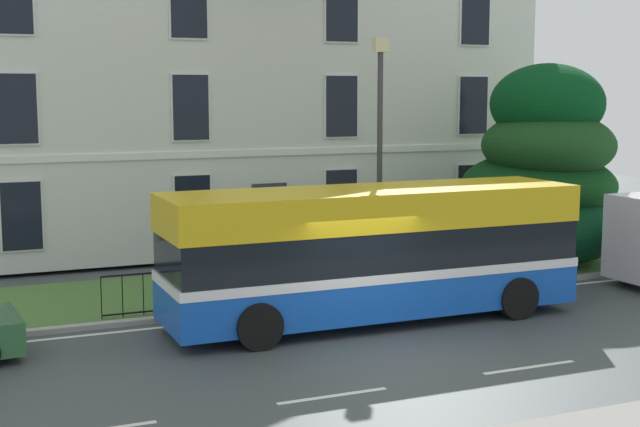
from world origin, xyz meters
TOP-DOWN VIEW (x-y plane):
  - ground_plane at (0.00, 0.82)m, footprint 60.00×56.00m
  - georgian_townhouse at (1.20, 15.20)m, footprint 19.48×10.08m
  - iron_verge_railing at (1.20, 4.40)m, footprint 12.05×0.04m
  - evergreen_tree at (8.37, 6.42)m, footprint 4.88×5.00m
  - single_decker_bus at (0.83, 2.40)m, footprint 9.39×2.63m
  - street_lamp_post at (2.25, 4.93)m, footprint 0.36×0.24m
  - litter_bin at (4.17, 4.79)m, footprint 0.55×0.55m

SIDE VIEW (x-z plane):
  - ground_plane at x=0.00m, z-range -0.11..0.07m
  - iron_verge_railing at x=1.20m, z-range 0.14..1.11m
  - litter_bin at x=4.17m, z-range 0.12..1.25m
  - single_decker_bus at x=0.83m, z-range 0.08..3.05m
  - evergreen_tree at x=8.37m, z-range -0.39..5.49m
  - street_lamp_post at x=2.25m, z-range 0.60..6.89m
  - georgian_townhouse at x=1.20m, z-range 0.14..11.02m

